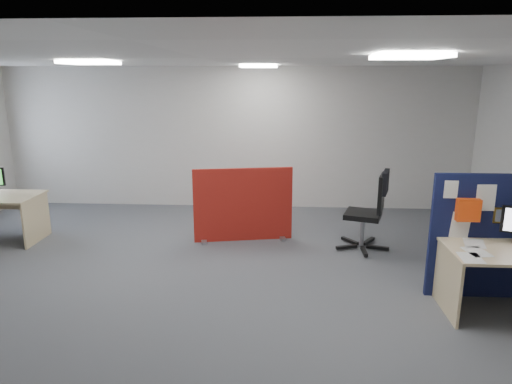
{
  "coord_description": "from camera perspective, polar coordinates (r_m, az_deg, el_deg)",
  "views": [
    {
      "loc": [
        0.89,
        -5.23,
        2.49
      ],
      "look_at": [
        0.56,
        0.68,
        1.0
      ],
      "focal_mm": 32.0,
      "sensor_mm": 36.0,
      "label": 1
    }
  ],
  "objects": [
    {
      "name": "office_chair",
      "position": [
        6.86,
        14.31,
        -1.7
      ],
      "size": [
        0.79,
        0.75,
        1.18
      ],
      "rotation": [
        0.0,
        0.0,
        -0.31
      ],
      "color": "black",
      "rests_on": "floor"
    },
    {
      "name": "desk_papers",
      "position": [
        5.41,
        28.53,
        -6.65
      ],
      "size": [
        1.5,
        0.76,
        0.0
      ],
      "color": "white",
      "rests_on": "main_desk"
    },
    {
      "name": "wall_front",
      "position": [
        2.26,
        -21.56,
        -17.28
      ],
      "size": [
        9.0,
        0.02,
        2.7
      ],
      "primitive_type": "cube",
      "color": "silver",
      "rests_on": "floor"
    },
    {
      "name": "navy_divider",
      "position": [
        5.92,
        28.91,
        -4.9
      ],
      "size": [
        1.77,
        0.3,
        1.53
      ],
      "color": "#0E1936",
      "rests_on": "floor"
    },
    {
      "name": "red_divider",
      "position": [
        7.07,
        -1.62,
        -1.7
      ],
      "size": [
        1.52,
        0.33,
        1.15
      ],
      "rotation": [
        0.0,
        0.0,
        0.19
      ],
      "color": "#A21D15",
      "rests_on": "floor"
    },
    {
      "name": "ceiling_lights",
      "position": [
        5.93,
        -2.24,
        15.85
      ],
      "size": [
        4.1,
        4.1,
        0.04
      ],
      "color": "white",
      "rests_on": "ceiling"
    },
    {
      "name": "floor",
      "position": [
        5.86,
        -5.92,
        -11.09
      ],
      "size": [
        9.0,
        9.0,
        0.0
      ],
      "primitive_type": "plane",
      "color": "#4E5055",
      "rests_on": "ground"
    },
    {
      "name": "ceiling",
      "position": [
        5.31,
        -6.68,
        16.3
      ],
      "size": [
        9.0,
        7.0,
        0.02
      ],
      "primitive_type": "cube",
      "color": "white",
      "rests_on": "wall_back"
    },
    {
      "name": "wall_back",
      "position": [
        8.85,
        -2.57,
        6.7
      ],
      "size": [
        9.0,
        0.02,
        2.7
      ],
      "primitive_type": "cube",
      "color": "silver",
      "rests_on": "floor"
    }
  ]
}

